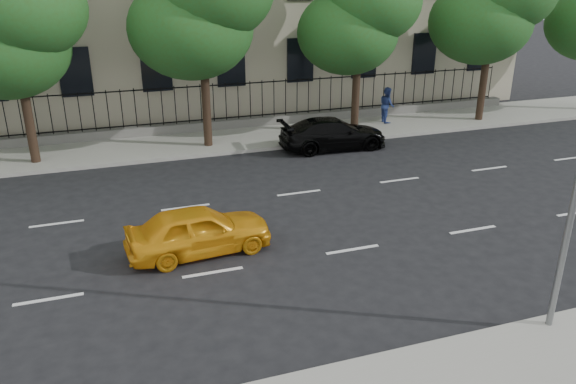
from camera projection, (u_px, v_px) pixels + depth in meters
name	position (u px, v px, depth m)	size (l,w,h in m)	color
ground	(396.00, 295.00, 13.64)	(120.00, 120.00, 0.00)	black
far_sidewalk	(248.00, 138.00, 25.92)	(60.00, 4.00, 0.15)	gray
lane_markings	(323.00, 218.00, 17.81)	(49.60, 4.62, 0.01)	silver
iron_fence	(239.00, 117.00, 27.19)	(30.00, 0.50, 2.20)	slate
street_light	(573.00, 93.00, 10.90)	(0.25, 3.32, 8.05)	slate
tree_b	(12.00, 13.00, 20.54)	(5.53, 5.12, 8.97)	#382619
tree_d	(359.00, 5.00, 24.69)	(5.34, 4.94, 8.84)	#382619
yellow_taxi	(199.00, 230.00, 15.46)	(1.60, 3.98, 1.36)	orange
black_sedan	(333.00, 134.00, 24.36)	(1.91, 4.70, 1.36)	black
pedestrian_far	(387.00, 105.00, 27.88)	(0.85, 0.66, 1.75)	#304590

